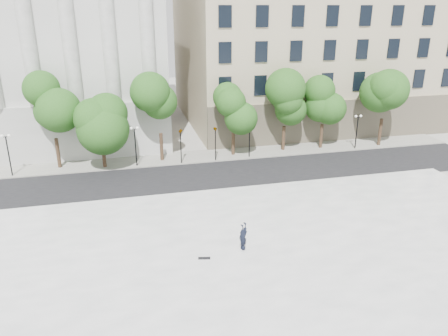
{
  "coord_description": "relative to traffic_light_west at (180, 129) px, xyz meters",
  "views": [
    {
      "loc": [
        -7.21,
        -19.92,
        15.37
      ],
      "look_at": [
        0.03,
        10.0,
        3.87
      ],
      "focal_mm": 35.0,
      "sensor_mm": 36.0,
      "label": 1
    }
  ],
  "objects": [
    {
      "name": "building_east",
      "position": [
        21.52,
        16.61,
        7.42
      ],
      "size": [
        36.0,
        26.15,
        23.0
      ],
      "color": "tan",
      "rests_on": "ground"
    },
    {
      "name": "lamp_posts",
      "position": [
        1.5,
        0.3,
        -0.87
      ],
      "size": [
        37.09,
        0.28,
        4.19
      ],
      "color": "black",
      "rests_on": "ground"
    },
    {
      "name": "building_west",
      "position": [
        -15.48,
        16.27,
        9.16
      ],
      "size": [
        31.5,
        27.65,
        25.6
      ],
      "color": "silver",
      "rests_on": "ground"
    },
    {
      "name": "traffic_light_west",
      "position": [
        0.0,
        0.0,
        0.0
      ],
      "size": [
        1.08,
        1.81,
        4.23
      ],
      "color": "black",
      "rests_on": "ground"
    },
    {
      "name": "street_trees",
      "position": [
        4.97,
        1.23,
        1.54
      ],
      "size": [
        39.1,
        5.14,
        7.89
      ],
      "color": "#382619",
      "rests_on": "ground"
    },
    {
      "name": "plaza",
      "position": [
        1.52,
        -19.3,
        -3.5
      ],
      "size": [
        44.0,
        22.0,
        0.45
      ],
      "primitive_type": "cube",
      "color": "white",
      "rests_on": "ground"
    },
    {
      "name": "traffic_light_east",
      "position": [
        3.61,
        0.0,
        -0.05
      ],
      "size": [
        0.53,
        1.72,
        4.18
      ],
      "color": "black",
      "rests_on": "ground"
    },
    {
      "name": "street",
      "position": [
        1.52,
        -4.3,
        -3.72
      ],
      "size": [
        60.0,
        8.0,
        0.02
      ],
      "primitive_type": "cube",
      "color": "black",
      "rests_on": "ground"
    },
    {
      "name": "skateboard",
      "position": [
        -1.34,
        -18.94,
        -3.24
      ],
      "size": [
        0.79,
        0.34,
        0.08
      ],
      "primitive_type": "cube",
      "rotation": [
        0.0,
        0.0,
        -0.2
      ],
      "color": "black",
      "rests_on": "plaza"
    },
    {
      "name": "far_sidewalk",
      "position": [
        1.52,
        1.7,
        -3.67
      ],
      "size": [
        60.0,
        4.0,
        0.12
      ],
      "primitive_type": "cube",
      "color": "#A4A397",
      "rests_on": "ground"
    },
    {
      "name": "ground",
      "position": [
        1.52,
        -22.3,
        -3.73
      ],
      "size": [
        160.0,
        160.0,
        0.0
      ],
      "primitive_type": "plane",
      "color": "#ACABA3",
      "rests_on": "ground"
    },
    {
      "name": "person_lying",
      "position": [
        1.33,
        -18.44,
        -3.02
      ],
      "size": [
        1.7,
        1.9,
        0.51
      ],
      "primitive_type": "imported",
      "rotation": [
        -1.54,
        0.0,
        0.67
      ],
      "color": "black",
      "rests_on": "plaza"
    }
  ]
}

